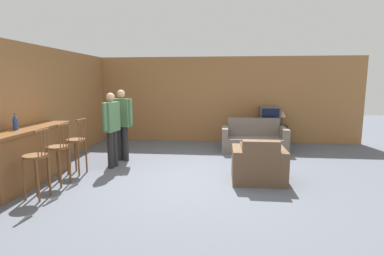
{
  "coord_description": "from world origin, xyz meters",
  "views": [
    {
      "loc": [
        0.58,
        -5.52,
        1.85
      ],
      "look_at": [
        -0.09,
        0.89,
        0.85
      ],
      "focal_mm": 28.0,
      "sensor_mm": 36.0,
      "label": 1
    }
  ],
  "objects_px": {
    "bar_chair_near": "(36,162)",
    "couch_far": "(254,140)",
    "bar_chair_mid": "(59,153)",
    "armchair_near": "(259,166)",
    "tv_unit": "(268,135)",
    "person_by_counter": "(112,126)",
    "bottle": "(15,122)",
    "book_on_table": "(254,145)",
    "tv": "(269,116)",
    "table_lamp": "(282,114)",
    "coffee_table": "(253,148)",
    "person_by_window": "(122,121)",
    "bar_chair_far": "(77,145)"
  },
  "relations": [
    {
      "from": "couch_far",
      "to": "person_by_window",
      "type": "height_order",
      "value": "person_by_window"
    },
    {
      "from": "bar_chair_far",
      "to": "person_by_counter",
      "type": "height_order",
      "value": "person_by_counter"
    },
    {
      "from": "bar_chair_near",
      "to": "person_by_counter",
      "type": "relative_size",
      "value": 0.69
    },
    {
      "from": "bar_chair_mid",
      "to": "person_by_window",
      "type": "relative_size",
      "value": 0.67
    },
    {
      "from": "bar_chair_near",
      "to": "table_lamp",
      "type": "xyz_separation_m",
      "value": [
        4.63,
        4.61,
        0.32
      ]
    },
    {
      "from": "tv",
      "to": "person_by_window",
      "type": "relative_size",
      "value": 0.33
    },
    {
      "from": "bar_chair_near",
      "to": "bar_chair_far",
      "type": "bearing_deg",
      "value": 90.0
    },
    {
      "from": "person_by_counter",
      "to": "table_lamp",
      "type": "bearing_deg",
      "value": 34.02
    },
    {
      "from": "couch_far",
      "to": "tv_unit",
      "type": "relative_size",
      "value": 1.69
    },
    {
      "from": "armchair_near",
      "to": "bar_chair_near",
      "type": "bearing_deg",
      "value": -161.77
    },
    {
      "from": "tv",
      "to": "bar_chair_near",
      "type": "bearing_deg",
      "value": -132.82
    },
    {
      "from": "bar_chair_mid",
      "to": "tv_unit",
      "type": "xyz_separation_m",
      "value": [
        4.27,
        3.96,
        -0.3
      ]
    },
    {
      "from": "bar_chair_near",
      "to": "armchair_near",
      "type": "bearing_deg",
      "value": 18.23
    },
    {
      "from": "bottle",
      "to": "table_lamp",
      "type": "xyz_separation_m",
      "value": [
        5.29,
        4.12,
        -0.24
      ]
    },
    {
      "from": "bar_chair_far",
      "to": "armchair_near",
      "type": "height_order",
      "value": "bar_chair_far"
    },
    {
      "from": "book_on_table",
      "to": "table_lamp",
      "type": "height_order",
      "value": "table_lamp"
    },
    {
      "from": "bar_chair_near",
      "to": "tv_unit",
      "type": "distance_m",
      "value": 6.29
    },
    {
      "from": "bar_chair_near",
      "to": "person_by_window",
      "type": "xyz_separation_m",
      "value": [
        0.57,
        2.41,
        0.35
      ]
    },
    {
      "from": "bar_chair_near",
      "to": "couch_far",
      "type": "height_order",
      "value": "bar_chair_near"
    },
    {
      "from": "armchair_near",
      "to": "book_on_table",
      "type": "relative_size",
      "value": 4.64
    },
    {
      "from": "bar_chair_near",
      "to": "bar_chair_mid",
      "type": "xyz_separation_m",
      "value": [
        -0.0,
        0.65,
        0.0
      ]
    },
    {
      "from": "couch_far",
      "to": "tv",
      "type": "xyz_separation_m",
      "value": [
        0.51,
        0.82,
        0.56
      ]
    },
    {
      "from": "bottle",
      "to": "tv_unit",
      "type": "bearing_deg",
      "value": 39.91
    },
    {
      "from": "tv_unit",
      "to": "tv",
      "type": "distance_m",
      "value": 0.57
    },
    {
      "from": "tv",
      "to": "table_lamp",
      "type": "bearing_deg",
      "value": 0.48
    },
    {
      "from": "bar_chair_near",
      "to": "person_by_window",
      "type": "distance_m",
      "value": 2.5
    },
    {
      "from": "tv",
      "to": "person_by_counter",
      "type": "xyz_separation_m",
      "value": [
        -3.73,
        -2.76,
        0.05
      ]
    },
    {
      "from": "tv_unit",
      "to": "person_by_counter",
      "type": "distance_m",
      "value": 4.68
    },
    {
      "from": "bar_chair_mid",
      "to": "book_on_table",
      "type": "height_order",
      "value": "bar_chair_mid"
    },
    {
      "from": "bar_chair_mid",
      "to": "person_by_window",
      "type": "height_order",
      "value": "person_by_window"
    },
    {
      "from": "bar_chair_far",
      "to": "coffee_table",
      "type": "bearing_deg",
      "value": 17.28
    },
    {
      "from": "couch_far",
      "to": "bottle",
      "type": "distance_m",
      "value": 5.58
    },
    {
      "from": "person_by_counter",
      "to": "bar_chair_mid",
      "type": "bearing_deg",
      "value": -114.31
    },
    {
      "from": "book_on_table",
      "to": "bar_chair_far",
      "type": "bearing_deg",
      "value": -163.04
    },
    {
      "from": "bar_chair_mid",
      "to": "armchair_near",
      "type": "height_order",
      "value": "bar_chair_mid"
    },
    {
      "from": "bar_chair_far",
      "to": "tv_unit",
      "type": "xyz_separation_m",
      "value": [
        4.27,
        3.28,
        -0.3
      ]
    },
    {
      "from": "bar_chair_mid",
      "to": "armchair_near",
      "type": "bearing_deg",
      "value": 8.46
    },
    {
      "from": "coffee_table",
      "to": "person_by_window",
      "type": "bearing_deg",
      "value": -179.33
    },
    {
      "from": "book_on_table",
      "to": "table_lamp",
      "type": "xyz_separation_m",
      "value": [
        1.01,
        2.18,
        0.48
      ]
    },
    {
      "from": "book_on_table",
      "to": "person_by_window",
      "type": "distance_m",
      "value": 3.09
    },
    {
      "from": "couch_far",
      "to": "coffee_table",
      "type": "relative_size",
      "value": 1.88
    },
    {
      "from": "bar_chair_near",
      "to": "tv",
      "type": "relative_size",
      "value": 2.01
    },
    {
      "from": "bar_chair_mid",
      "to": "person_by_window",
      "type": "xyz_separation_m",
      "value": [
        0.57,
        1.76,
        0.35
      ]
    },
    {
      "from": "person_by_counter",
      "to": "bar_chair_far",
      "type": "bearing_deg",
      "value": -136.04
    },
    {
      "from": "bar_chair_near",
      "to": "bottle",
      "type": "xyz_separation_m",
      "value": [
        -0.66,
        0.49,
        0.56
      ]
    },
    {
      "from": "armchair_near",
      "to": "tv",
      "type": "distance_m",
      "value": 3.53
    },
    {
      "from": "coffee_table",
      "to": "armchair_near",
      "type": "bearing_deg",
      "value": -91.2
    },
    {
      "from": "couch_far",
      "to": "table_lamp",
      "type": "distance_m",
      "value": 1.35
    },
    {
      "from": "couch_far",
      "to": "bar_chair_far",
      "type": "bearing_deg",
      "value": -146.75
    },
    {
      "from": "bar_chair_near",
      "to": "tv",
      "type": "xyz_separation_m",
      "value": [
        4.27,
        4.6,
        0.27
      ]
    }
  ]
}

